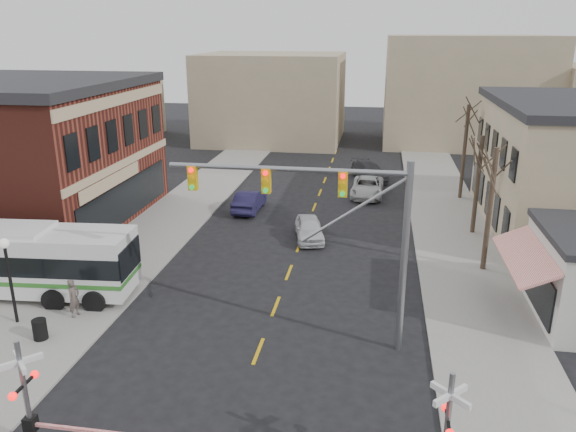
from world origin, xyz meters
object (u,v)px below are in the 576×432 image
object	(u,v)px
traffic_signal_mast	(338,215)
pedestrian_near	(74,298)
rr_crossing_west	(39,401)
street_lamp	(7,263)
pedestrian_far	(91,257)
car_c	(367,187)
car_b	(249,201)
car_d	(369,171)
car_a	(309,229)
trash_bin	(40,329)

from	to	relation	value
traffic_signal_mast	pedestrian_near	world-z (taller)	traffic_signal_mast
rr_crossing_west	street_lamp	xyz separation A→B (m)	(-5.94, 7.32, 1.05)
pedestrian_far	street_lamp	bearing A→B (deg)	-118.10
traffic_signal_mast	street_lamp	distance (m)	14.50
car_c	pedestrian_far	xyz separation A→B (m)	(-14.47, -17.29, 0.14)
car_b	car_d	size ratio (longest dim) A/B	0.91
street_lamp	pedestrian_near	xyz separation A→B (m)	(2.33, 0.94, -1.99)
car_a	rr_crossing_west	bearing A→B (deg)	-117.89
traffic_signal_mast	car_d	world-z (taller)	traffic_signal_mast
car_a	pedestrian_near	distance (m)	15.09
pedestrian_near	rr_crossing_west	bearing A→B (deg)	-147.28
car_a	pedestrian_near	bearing A→B (deg)	-140.17
rr_crossing_west	trash_bin	bearing A→B (deg)	123.31
street_lamp	car_c	world-z (taller)	street_lamp
car_a	car_b	distance (m)	7.25
trash_bin	car_c	distance (m)	27.67
pedestrian_near	car_d	bearing A→B (deg)	-15.67
car_a	pedestrian_far	world-z (taller)	pedestrian_far
rr_crossing_west	car_d	size ratio (longest dim) A/B	1.11
street_lamp	car_a	size ratio (longest dim) A/B	0.97
car_c	pedestrian_near	distance (m)	25.62
car_a	car_d	world-z (taller)	car_d
car_d	pedestrian_far	world-z (taller)	pedestrian_far
car_b	pedestrian_near	size ratio (longest dim) A/B	2.53
car_b	car_c	size ratio (longest dim) A/B	0.87
rr_crossing_west	pedestrian_far	distance (m)	14.35
traffic_signal_mast	car_a	xyz separation A→B (m)	(-2.59, 12.16, -5.01)
street_lamp	car_b	world-z (taller)	street_lamp
pedestrian_far	car_d	bearing A→B (deg)	34.22
traffic_signal_mast	car_a	distance (m)	13.40
street_lamp	car_b	bearing A→B (deg)	69.91
traffic_signal_mast	pedestrian_far	distance (m)	15.46
trash_bin	car_b	xyz separation A→B (m)	(4.70, 19.17, 0.19)
rr_crossing_west	car_d	world-z (taller)	rr_crossing_west
car_c	car_d	distance (m)	5.20
traffic_signal_mast	street_lamp	xyz separation A→B (m)	(-14.24, -0.66, -2.70)
traffic_signal_mast	car_c	xyz separation A→B (m)	(0.76, 22.56, -4.99)
car_b	pedestrian_near	distance (m)	17.60
traffic_signal_mast	rr_crossing_west	bearing A→B (deg)	-136.13
trash_bin	pedestrian_far	distance (m)	7.22
street_lamp	pedestrian_far	world-z (taller)	street_lamp
car_c	trash_bin	bearing A→B (deg)	-116.12
traffic_signal_mast	car_b	distance (m)	19.61
car_c	car_a	bearing A→B (deg)	-105.73
pedestrian_far	car_c	bearing A→B (deg)	27.11
car_b	car_c	world-z (taller)	car_b
traffic_signal_mast	pedestrian_near	bearing A→B (deg)	178.63
rr_crossing_west	trash_bin	world-z (taller)	rr_crossing_west
car_c	pedestrian_near	size ratio (longest dim) A/B	2.89
street_lamp	car_a	bearing A→B (deg)	47.74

